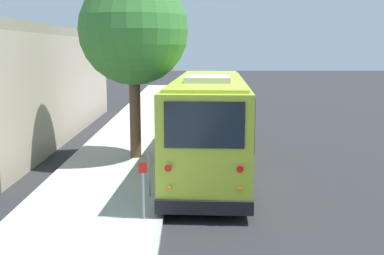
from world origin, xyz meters
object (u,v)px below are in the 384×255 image
object	(u,v)px
parked_sedan_blue	(191,89)
sign_post_near	(143,190)
parked_sedan_black	(192,97)
sign_post_far	(149,174)
parked_sedan_white	(194,108)
shuttle_bus	(209,119)
street_tree	(134,23)

from	to	relation	value
parked_sedan_blue	sign_post_near	bearing A→B (deg)	173.85
parked_sedan_black	sign_post_far	world-z (taller)	sign_post_far
parked_sedan_black	sign_post_far	size ratio (longest dim) A/B	3.57
parked_sedan_blue	sign_post_far	world-z (taller)	sign_post_far
parked_sedan_white	parked_sedan_black	world-z (taller)	parked_sedan_black
sign_post_far	parked_sedan_black	bearing A→B (deg)	-3.36
shuttle_bus	parked_sedan_white	xyz separation A→B (m)	(13.81, 0.40, -1.32)
parked_sedan_black	street_tree	distance (m)	19.99
shuttle_bus	sign_post_near	bearing A→B (deg)	164.68
sign_post_near	sign_post_far	xyz separation A→B (m)	(1.86, 0.00, -0.10)
sign_post_near	sign_post_far	bearing A→B (deg)	0.00
parked_sedan_black	parked_sedan_blue	size ratio (longest dim) A/B	1.02
shuttle_bus	parked_sedan_black	size ratio (longest dim) A/B	2.46
shuttle_bus	parked_sedan_blue	size ratio (longest dim) A/B	2.52
parked_sedan_blue	sign_post_near	world-z (taller)	sign_post_near
parked_sedan_white	street_tree	bearing A→B (deg)	165.18
shuttle_bus	sign_post_near	xyz separation A→B (m)	(-5.47, 1.88, -1.00)
sign_post_near	street_tree	bearing A→B (deg)	7.64
sign_post_far	street_tree	bearing A→B (deg)	10.30
parked_sedan_black	parked_sedan_blue	distance (m)	7.62
shuttle_bus	sign_post_near	world-z (taller)	shuttle_bus
street_tree	sign_post_far	bearing A→B (deg)	-169.70
street_tree	sign_post_near	distance (m)	8.45
shuttle_bus	street_tree	distance (m)	4.76
shuttle_bus	parked_sedan_white	distance (m)	13.88
shuttle_bus	sign_post_far	bearing A→B (deg)	156.13
parked_sedan_black	sign_post_near	size ratio (longest dim) A/B	3.17
parked_sedan_blue	street_tree	distance (m)	27.40
shuttle_bus	parked_sedan_white	size ratio (longest dim) A/B	2.51
parked_sedan_black	street_tree	xyz separation A→B (m)	(-19.27, 2.40, 4.74)
shuttle_bus	street_tree	world-z (taller)	street_tree
parked_sedan_black	parked_sedan_blue	world-z (taller)	parked_sedan_black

